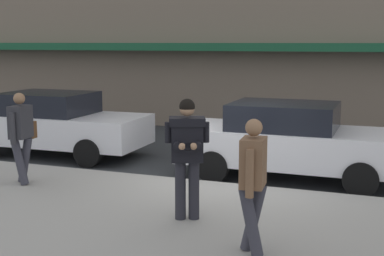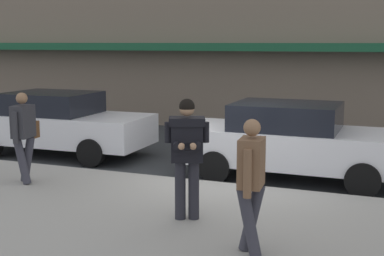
{
  "view_description": "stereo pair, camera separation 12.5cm",
  "coord_description": "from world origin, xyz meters",
  "px_view_note": "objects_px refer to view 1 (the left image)",
  "views": [
    {
      "loc": [
        2.93,
        -9.55,
        2.75
      ],
      "look_at": [
        0.19,
        -2.25,
        1.49
      ],
      "focal_mm": 50.0,
      "sensor_mm": 36.0,
      "label": 1
    },
    {
      "loc": [
        3.05,
        -9.5,
        2.75
      ],
      "look_at": [
        0.19,
        -2.25,
        1.49
      ],
      "focal_mm": 50.0,
      "sensor_mm": 36.0,
      "label": 2
    }
  ],
  "objects_px": {
    "parked_sedan_mid": "(290,140)",
    "pedestrian_dark_coat": "(253,178)",
    "pedestrian_with_bag": "(22,132)",
    "man_texting_on_phone": "(187,146)",
    "parked_sedan_near": "(54,123)"
  },
  "relations": [
    {
      "from": "parked_sedan_near",
      "to": "pedestrian_dark_coat",
      "type": "distance_m",
      "value": 7.71
    },
    {
      "from": "parked_sedan_mid",
      "to": "pedestrian_with_bag",
      "type": "distance_m",
      "value": 5.21
    },
    {
      "from": "man_texting_on_phone",
      "to": "pedestrian_dark_coat",
      "type": "distance_m",
      "value": 1.54
    },
    {
      "from": "parked_sedan_near",
      "to": "pedestrian_dark_coat",
      "type": "xyz_separation_m",
      "value": [
        6.14,
        -4.66,
        0.32
      ]
    },
    {
      "from": "parked_sedan_mid",
      "to": "pedestrian_with_bag",
      "type": "relative_size",
      "value": 2.65
    },
    {
      "from": "parked_sedan_near",
      "to": "parked_sedan_mid",
      "type": "bearing_deg",
      "value": -2.42
    },
    {
      "from": "parked_sedan_near",
      "to": "pedestrian_with_bag",
      "type": "relative_size",
      "value": 2.67
    },
    {
      "from": "man_texting_on_phone",
      "to": "parked_sedan_mid",
      "type": "bearing_deg",
      "value": 75.7
    },
    {
      "from": "pedestrian_with_bag",
      "to": "pedestrian_dark_coat",
      "type": "distance_m",
      "value": 5.14
    },
    {
      "from": "parked_sedan_mid",
      "to": "pedestrian_dark_coat",
      "type": "bearing_deg",
      "value": -85.68
    },
    {
      "from": "pedestrian_dark_coat",
      "to": "pedestrian_with_bag",
      "type": "bearing_deg",
      "value": 159.76
    },
    {
      "from": "parked_sedan_mid",
      "to": "pedestrian_dark_coat",
      "type": "xyz_separation_m",
      "value": [
        0.33,
        -4.41,
        0.32
      ]
    },
    {
      "from": "pedestrian_with_bag",
      "to": "pedestrian_dark_coat",
      "type": "height_order",
      "value": "same"
    },
    {
      "from": "man_texting_on_phone",
      "to": "pedestrian_with_bag",
      "type": "height_order",
      "value": "man_texting_on_phone"
    },
    {
      "from": "man_texting_on_phone",
      "to": "pedestrian_dark_coat",
      "type": "height_order",
      "value": "man_texting_on_phone"
    }
  ]
}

